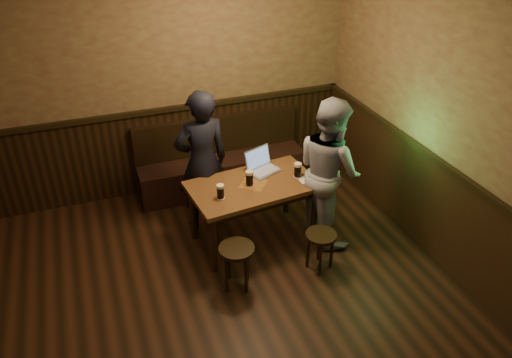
{
  "coord_description": "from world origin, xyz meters",
  "views": [
    {
      "loc": [
        -0.83,
        -2.83,
        3.58
      ],
      "look_at": [
        0.75,
        1.41,
        0.86
      ],
      "focal_mm": 35.0,
      "sensor_mm": 36.0,
      "label": 1
    }
  ],
  "objects": [
    {
      "name": "person_suit",
      "position": [
        0.31,
        1.98,
        0.85
      ],
      "size": [
        0.66,
        0.46,
        1.71
      ],
      "primitive_type": "imported",
      "rotation": [
        0.0,
        0.0,
        3.23
      ],
      "color": "black",
      "rests_on": "ground"
    },
    {
      "name": "pint_mid",
      "position": [
        0.71,
        1.5,
        0.83
      ],
      "size": [
        0.11,
        0.11,
        0.17
      ],
      "color": "#9D2B13",
      "rests_on": "pub_table"
    },
    {
      "name": "pint_right",
      "position": [
        1.27,
        1.49,
        0.82
      ],
      "size": [
        0.11,
        0.11,
        0.17
      ],
      "color": "#9D2B13",
      "rests_on": "pub_table"
    },
    {
      "name": "pint_left",
      "position": [
        0.34,
        1.37,
        0.82
      ],
      "size": [
        0.1,
        0.1,
        0.16
      ],
      "color": "#9D2B13",
      "rests_on": "pub_table"
    },
    {
      "name": "laptop",
      "position": [
        0.94,
        1.76,
        0.8
      ],
      "size": [
        0.43,
        0.39,
        0.25
      ],
      "rotation": [
        0.0,
        0.0,
        0.36
      ],
      "color": "silver",
      "rests_on": "pub_table"
    },
    {
      "name": "bench",
      "position": [
        0.75,
        2.75,
        0.31
      ],
      "size": [
        2.2,
        0.5,
        0.95
      ],
      "color": "black",
      "rests_on": "ground"
    },
    {
      "name": "stool_left",
      "position": [
        0.33,
        0.84,
        0.39
      ],
      "size": [
        0.47,
        0.47,
        0.49
      ],
      "rotation": [
        0.0,
        0.0,
        0.38
      ],
      "color": "black",
      "rests_on": "ground"
    },
    {
      "name": "stool_right",
      "position": [
        1.24,
        0.8,
        0.35
      ],
      "size": [
        0.43,
        0.43,
        0.44
      ],
      "rotation": [
        0.0,
        0.0,
        -0.41
      ],
      "color": "black",
      "rests_on": "ground"
    },
    {
      "name": "person_grey",
      "position": [
        1.57,
        1.33,
        0.84
      ],
      "size": [
        0.71,
        0.88,
        1.69
      ],
      "primitive_type": "imported",
      "rotation": [
        0.0,
        0.0,
        1.66
      ],
      "color": "#949499",
      "rests_on": "ground"
    },
    {
      "name": "room",
      "position": [
        0.0,
        0.22,
        1.2
      ],
      "size": [
        5.04,
        6.04,
        2.84
      ],
      "color": "black",
      "rests_on": "ground"
    },
    {
      "name": "menu",
      "position": [
        1.36,
        1.4,
        0.74
      ],
      "size": [
        0.23,
        0.16,
        0.0
      ],
      "primitive_type": "cube",
      "rotation": [
        0.0,
        0.0,
        0.04
      ],
      "color": "silver",
      "rests_on": "pub_table"
    },
    {
      "name": "pub_table",
      "position": [
        0.75,
        1.51,
        0.64
      ],
      "size": [
        1.46,
        0.93,
        0.74
      ],
      "rotation": [
        0.0,
        0.0,
        0.11
      ],
      "color": "#553518",
      "rests_on": "ground"
    }
  ]
}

